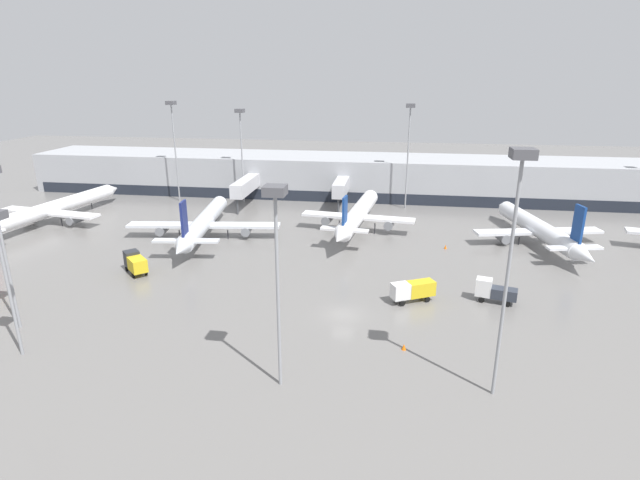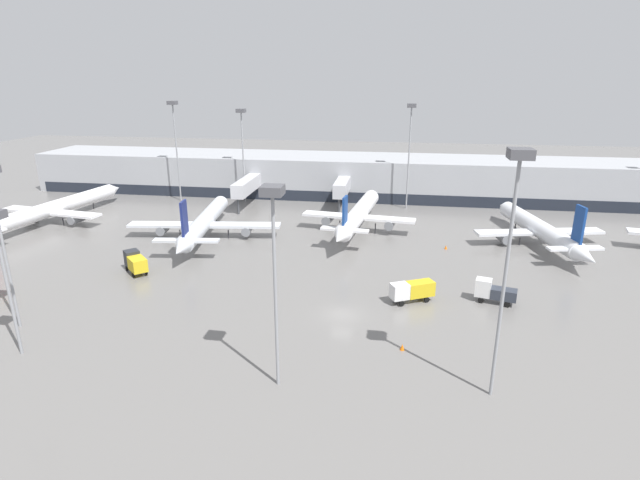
{
  "view_description": "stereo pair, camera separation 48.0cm",
  "coord_description": "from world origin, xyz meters",
  "views": [
    {
      "loc": [
        5.19,
        -53.14,
        27.12
      ],
      "look_at": [
        -5.51,
        18.37,
        3.0
      ],
      "focal_mm": 28.0,
      "sensor_mm": 36.0,
      "label": 1
    },
    {
      "loc": [
        5.66,
        -53.07,
        27.12
      ],
      "look_at": [
        -5.51,
        18.37,
        3.0
      ],
      "focal_mm": 28.0,
      "sensor_mm": 36.0,
      "label": 2
    }
  ],
  "objects": [
    {
      "name": "ground_plane",
      "position": [
        0.0,
        0.0,
        0.0
      ],
      "size": [
        320.0,
        320.0,
        0.0
      ],
      "primitive_type": "plane",
      "color": "slate"
    },
    {
      "name": "terminal_building",
      "position": [
        -0.13,
        61.88,
        4.5
      ],
      "size": [
        160.0,
        29.44,
        9.0
      ],
      "color": "#9EA0A5",
      "rests_on": "ground_plane"
    },
    {
      "name": "parked_jet_1",
      "position": [
        -26.95,
        25.59,
        2.73
      ],
      "size": [
        26.51,
        32.86,
        9.25
      ],
      "rotation": [
        0.0,
        0.0,
        1.7
      ],
      "color": "silver",
      "rests_on": "ground_plane"
    },
    {
      "name": "parked_jet_2",
      "position": [
        29.62,
        30.95,
        2.56
      ],
      "size": [
        21.51,
        31.75,
        9.26
      ],
      "rotation": [
        0.0,
        0.0,
        1.79
      ],
      "color": "silver",
      "rests_on": "ground_plane"
    },
    {
      "name": "parked_jet_3",
      "position": [
        -59.16,
        29.59,
        2.66
      ],
      "size": [
        21.25,
        39.06,
        8.26
      ],
      "rotation": [
        0.0,
        0.0,
        1.43
      ],
      "color": "white",
      "rests_on": "ground_plane"
    },
    {
      "name": "parked_jet_4",
      "position": [
        -0.86,
        33.19,
        3.22
      ],
      "size": [
        20.51,
        32.89,
        8.98
      ],
      "rotation": [
        0.0,
        0.0,
        1.45
      ],
      "color": "white",
      "rests_on": "ground_plane"
    },
    {
      "name": "service_truck_0",
      "position": [
        18.2,
        6.23,
        1.54
      ],
      "size": [
        5.19,
        2.81,
        2.92
      ],
      "rotation": [
        0.0,
        0.0,
        2.89
      ],
      "color": "#2D333D",
      "rests_on": "ground_plane"
    },
    {
      "name": "service_truck_2",
      "position": [
        -30.7,
        8.58,
        1.66
      ],
      "size": [
        4.88,
        4.87,
        2.92
      ],
      "rotation": [
        0.0,
        0.0,
        2.36
      ],
      "color": "gold",
      "rests_on": "ground_plane"
    },
    {
      "name": "service_truck_3",
      "position": [
        8.23,
        4.9,
        1.6
      ],
      "size": [
        5.76,
        4.07,
        2.61
      ],
      "rotation": [
        0.0,
        0.0,
        3.62
      ],
      "color": "gold",
      "rests_on": "ground_plane"
    },
    {
      "name": "traffic_cone_0",
      "position": [
        14.1,
        25.81,
        0.34
      ],
      "size": [
        0.45,
        0.45,
        0.68
      ],
      "color": "orange",
      "rests_on": "ground_plane"
    },
    {
      "name": "traffic_cone_1",
      "position": [
        7.07,
        -6.98,
        0.33
      ],
      "size": [
        0.49,
        0.49,
        0.66
      ],
      "color": "orange",
      "rests_on": "ground_plane"
    },
    {
      "name": "apron_light_mast_1",
      "position": [
        7.89,
        51.22,
        16.63
      ],
      "size": [
        1.8,
        1.8,
        21.54
      ],
      "color": "gray",
      "rests_on": "ground_plane"
    },
    {
      "name": "apron_light_mast_3",
      "position": [
        -27.68,
        51.73,
        15.7
      ],
      "size": [
        1.8,
        1.8,
        20.15
      ],
      "color": "gray",
      "rests_on": "ground_plane"
    },
    {
      "name": "apron_light_mast_4",
      "position": [
        -42.3,
        50.42,
        16.74
      ],
      "size": [
        1.8,
        1.8,
        21.71
      ],
      "color": "gray",
      "rests_on": "ground_plane"
    },
    {
      "name": "apron_light_mast_5",
      "position": [
        14.84,
        -13.35,
        16.8
      ],
      "size": [
        1.8,
        1.8,
        21.79
      ],
      "color": "gray",
      "rests_on": "ground_plane"
    },
    {
      "name": "apron_light_mast_7",
      "position": [
        -4.23,
        -14.74,
        14.65
      ],
      "size": [
        1.8,
        1.8,
        18.6
      ],
      "color": "gray",
      "rests_on": "ground_plane"
    }
  ]
}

